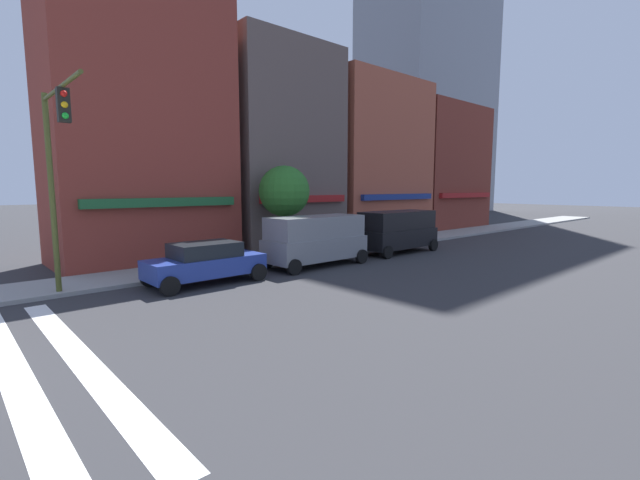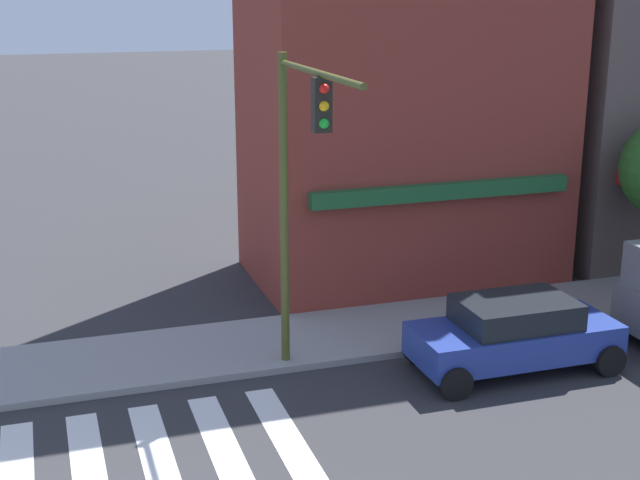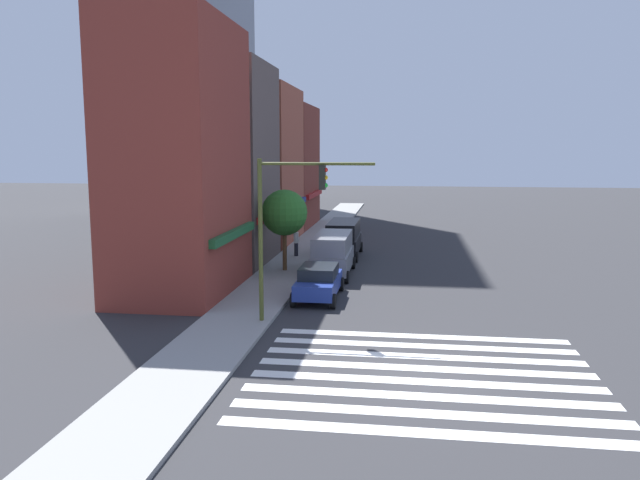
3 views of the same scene
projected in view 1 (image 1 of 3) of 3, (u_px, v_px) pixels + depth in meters
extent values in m
cube|color=silver|center=(13.00, 372.00, 8.51)|extent=(0.57, 10.80, 0.01)
cube|color=silver|center=(79.00, 357.00, 9.29)|extent=(0.57, 10.80, 0.01)
cube|color=maroon|center=(140.00, 128.00, 20.72)|extent=(8.15, 5.00, 13.09)
cube|color=#1E592D|center=(165.00, 202.00, 19.20)|extent=(6.93, 0.30, 0.40)
cube|color=brown|center=(277.00, 148.00, 26.28)|extent=(7.26, 5.00, 12.17)
cube|color=maroon|center=(305.00, 199.00, 24.70)|extent=(6.17, 0.30, 0.40)
cube|color=#9E4C38|center=(371.00, 159.00, 32.15)|extent=(9.08, 5.00, 11.58)
cube|color=navy|center=(399.00, 197.00, 30.54)|extent=(7.72, 0.30, 0.40)
cube|color=maroon|center=(440.00, 168.00, 38.45)|extent=(9.29, 5.00, 10.80)
cube|color=maroon|center=(466.00, 195.00, 36.80)|extent=(7.90, 0.30, 0.40)
cylinder|color=#474C1E|center=(52.00, 197.00, 14.17)|extent=(0.18, 0.18, 6.69)
cylinder|color=#474C1E|center=(60.00, 87.00, 12.11)|extent=(0.12, 4.53, 0.12)
cube|color=black|center=(63.00, 105.00, 12.01)|extent=(0.32, 0.24, 0.95)
sphere|color=red|center=(64.00, 94.00, 11.88)|extent=(0.18, 0.18, 0.18)
sphere|color=#EAAD14|center=(65.00, 105.00, 11.92)|extent=(0.18, 0.18, 0.18)
sphere|color=green|center=(65.00, 116.00, 11.95)|extent=(0.18, 0.18, 0.18)
cube|color=navy|center=(206.00, 266.00, 16.28)|extent=(4.40, 1.81, 0.70)
cube|color=black|center=(205.00, 250.00, 16.20)|extent=(2.42, 1.66, 0.55)
cylinder|color=black|center=(150.00, 278.00, 15.79)|extent=(0.68, 0.22, 0.68)
cylinder|color=black|center=(170.00, 286.00, 14.47)|extent=(0.68, 0.22, 0.68)
cylinder|color=black|center=(235.00, 266.00, 18.18)|extent=(0.68, 0.22, 0.68)
cylinder|color=black|center=(258.00, 272.00, 16.85)|extent=(0.68, 0.22, 0.68)
cube|color=slate|center=(316.00, 248.00, 20.00)|extent=(5.01, 2.03, 1.00)
cube|color=slate|center=(316.00, 227.00, 19.88)|extent=(4.76, 1.87, 1.00)
cylinder|color=black|center=(267.00, 261.00, 19.41)|extent=(0.68, 0.22, 0.68)
cylinder|color=black|center=(294.00, 267.00, 17.93)|extent=(0.68, 0.22, 0.68)
cylinder|color=black|center=(333.00, 252.00, 22.19)|extent=(0.68, 0.22, 0.68)
cylinder|color=black|center=(362.00, 256.00, 20.72)|extent=(0.68, 0.22, 0.68)
cube|color=black|center=(397.00, 238.00, 24.10)|extent=(5.01, 2.01, 1.00)
cube|color=black|center=(398.00, 220.00, 23.98)|extent=(4.76, 1.85, 1.00)
cylinder|color=black|center=(359.00, 248.00, 23.51)|extent=(0.68, 0.22, 0.68)
cylinder|color=black|center=(387.00, 252.00, 22.04)|extent=(0.68, 0.22, 0.68)
cylinder|color=black|center=(405.00, 242.00, 26.29)|extent=(0.68, 0.22, 0.68)
cylinder|color=black|center=(433.00, 245.00, 24.82)|extent=(0.68, 0.22, 0.68)
cylinder|color=#23232D|center=(346.00, 239.00, 25.63)|extent=(0.26, 0.26, 0.85)
cylinder|color=silver|center=(346.00, 226.00, 25.54)|extent=(0.32, 0.32, 0.70)
sphere|color=tan|center=(346.00, 219.00, 25.48)|extent=(0.22, 0.22, 0.22)
cylinder|color=brown|center=(285.00, 232.00, 22.22)|extent=(0.24, 0.24, 2.40)
sphere|color=#286623|center=(284.00, 191.00, 21.96)|extent=(2.62, 2.62, 2.62)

